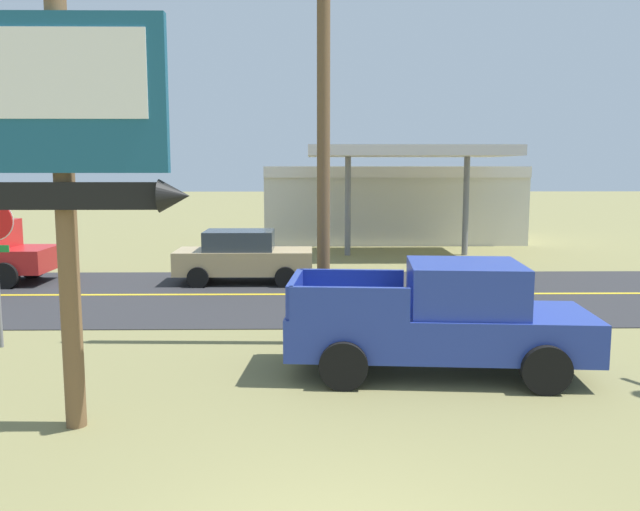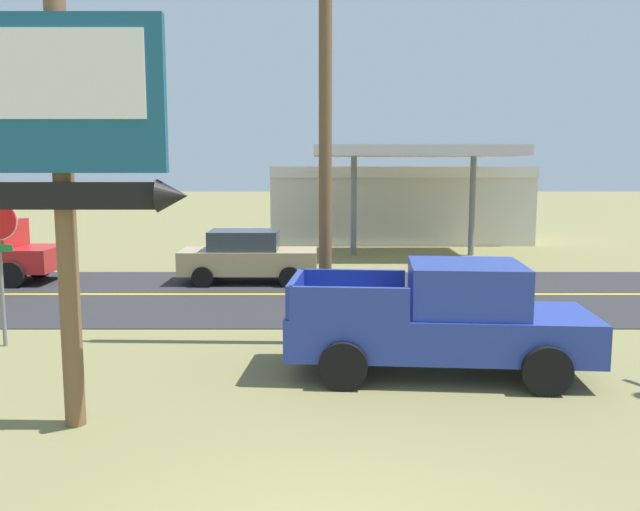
% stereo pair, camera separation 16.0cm
% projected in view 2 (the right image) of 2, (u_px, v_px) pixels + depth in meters
% --- Properties ---
extents(road_asphalt, '(140.00, 8.00, 0.02)m').
position_uv_depth(road_asphalt, '(319.00, 295.00, 18.75)').
color(road_asphalt, '#2B2B2D').
rests_on(road_asphalt, ground).
extents(road_centre_line, '(126.00, 0.20, 0.01)m').
position_uv_depth(road_centre_line, '(319.00, 294.00, 18.74)').
color(road_centre_line, gold).
rests_on(road_centre_line, road_asphalt).
extents(motel_sign, '(3.14, 0.54, 5.85)m').
position_uv_depth(motel_sign, '(61.00, 140.00, 8.69)').
color(motel_sign, brown).
rests_on(motel_sign, ground).
extents(utility_pole, '(1.63, 0.26, 9.54)m').
position_uv_depth(utility_pole, '(323.00, 92.00, 12.97)').
color(utility_pole, brown).
rests_on(utility_pole, ground).
extents(gas_station, '(12.00, 11.50, 4.40)m').
position_uv_depth(gas_station, '(395.00, 200.00, 32.45)').
color(gas_station, beige).
rests_on(gas_station, ground).
extents(pickup_blue_parked_on_lawn, '(5.34, 2.56, 1.96)m').
position_uv_depth(pickup_blue_parked_on_lawn, '(440.00, 320.00, 11.55)').
color(pickup_blue_parked_on_lawn, '#233893').
rests_on(pickup_blue_parked_on_lawn, ground).
extents(car_tan_far_lane, '(4.20, 2.00, 1.64)m').
position_uv_depth(car_tan_far_lane, '(246.00, 256.00, 20.61)').
color(car_tan_far_lane, tan).
rests_on(car_tan_far_lane, ground).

